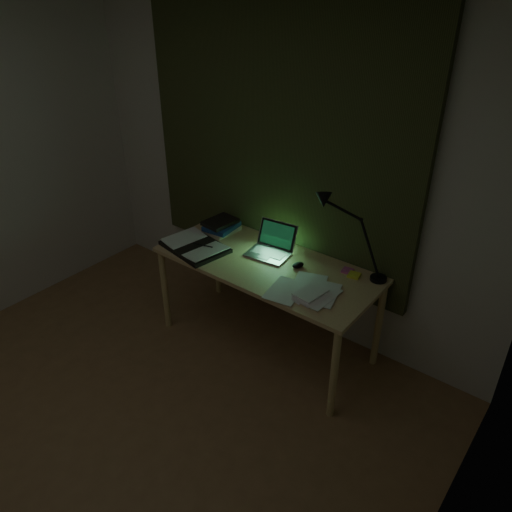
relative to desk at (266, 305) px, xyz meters
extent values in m
cube|color=brown|center=(-0.22, -1.58, -0.35)|extent=(3.50, 4.00, 0.00)
cube|color=beige|center=(-0.22, 0.42, 0.90)|extent=(3.50, 0.00, 2.50)
cube|color=#32371B|center=(-0.22, 0.38, 1.10)|extent=(2.20, 0.06, 2.00)
ellipsoid|color=black|center=(0.20, 0.09, 0.37)|extent=(0.08, 0.10, 0.03)
cube|color=yellow|center=(0.55, 0.22, 0.36)|extent=(0.09, 0.09, 0.02)
cube|color=#CD4F99|center=(0.49, 0.24, 0.36)|extent=(0.08, 0.08, 0.01)
camera|label=1|loc=(1.74, -2.35, 2.13)|focal=35.00mm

